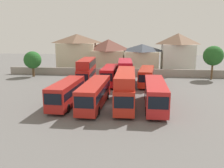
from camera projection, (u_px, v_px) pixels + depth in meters
ground at (120, 81)px, 49.66m from camera, size 140.00×140.00×0.00m
depot_boundary_wall at (122, 72)px, 55.74m from camera, size 56.00×0.50×1.80m
bus_1 at (67, 92)px, 32.30m from camera, size 2.73×10.17×3.34m
bus_2 at (95, 93)px, 31.83m from camera, size 2.79×11.99×3.35m
bus_3 at (125, 87)px, 31.82m from camera, size 2.86×11.98×4.77m
bus_4 at (155, 93)px, 31.25m from camera, size 2.71×11.79×3.50m
bus_5 at (87, 70)px, 46.37m from camera, size 3.18×10.79×4.96m
bus_6 at (110, 74)px, 46.18m from camera, size 2.66×10.32×3.51m
bus_7 at (125, 71)px, 45.27m from camera, size 3.28×10.68×4.82m
bus_8 at (146, 75)px, 45.54m from camera, size 3.39×10.55×3.29m
house_terrace_left at (77, 52)px, 65.07m from camera, size 10.80×6.58×9.92m
house_terrace_centre at (108, 55)px, 63.32m from camera, size 8.87×7.98×8.51m
house_terrace_right at (142, 58)px, 62.18m from camera, size 8.93×7.00×7.30m
house_terrace_far_right at (177, 52)px, 61.48m from camera, size 8.45×7.89×10.08m
tree_left_of_lot at (213, 56)px, 50.71m from camera, size 4.27×4.27×7.35m
tree_behind_wall at (33, 60)px, 54.53m from camera, size 4.02×4.02×5.94m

